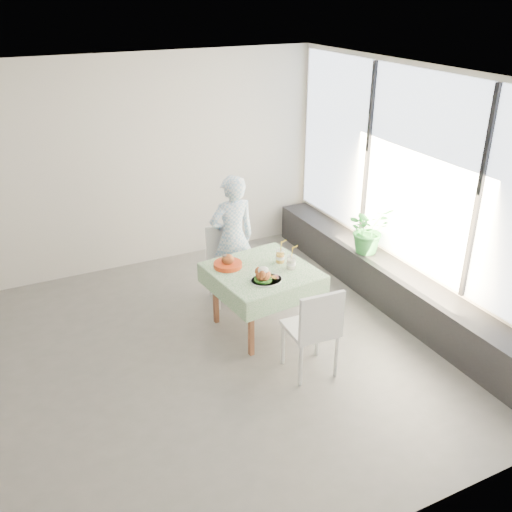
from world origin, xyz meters
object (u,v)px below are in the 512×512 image
juice_cup_orange (280,257)px  potted_plant (369,229)px  cafe_table (262,292)px  chair_far (229,278)px  diner (232,238)px  chair_near (310,345)px  main_dish (265,277)px

juice_cup_orange → potted_plant: bearing=9.2°
cafe_table → chair_far: chair_far is taller
chair_far → juice_cup_orange: juice_cup_orange is taller
chair_far → diner: size_ratio=0.58×
juice_cup_orange → potted_plant: (1.36, 0.22, -0.01)m
cafe_table → juice_cup_orange: 0.44m
chair_far → juice_cup_orange: (0.33, -0.70, 0.53)m
diner → potted_plant: 1.69m
chair_near → diner: bearing=92.0°
cafe_table → chair_far: bearing=95.2°
chair_far → diner: 0.51m
main_dish → juice_cup_orange: size_ratio=1.14×
diner → juice_cup_orange: bearing=107.7°
diner → potted_plant: bearing=161.3°
potted_plant → juice_cup_orange: bearing=-170.8°
cafe_table → potted_plant: potted_plant is taller
chair_near → diner: size_ratio=0.62×
chair_far → potted_plant: size_ratio=1.53×
diner → chair_far: bearing=26.8°
cafe_table → chair_near: chair_near is taller
main_dish → potted_plant: potted_plant is taller
cafe_table → potted_plant: bearing=10.0°
main_dish → potted_plant: (1.72, 0.55, -0.00)m
chair_near → potted_plant: bearing=38.0°
main_dish → juice_cup_orange: bearing=42.4°
cafe_table → diner: size_ratio=0.73×
cafe_table → juice_cup_orange: juice_cup_orange is taller
cafe_table → juice_cup_orange: size_ratio=3.80×
chair_far → main_dish: same height
main_dish → potted_plant: 1.81m
chair_near → diner: 1.80m
chair_far → potted_plant: (1.69, -0.48, 0.52)m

